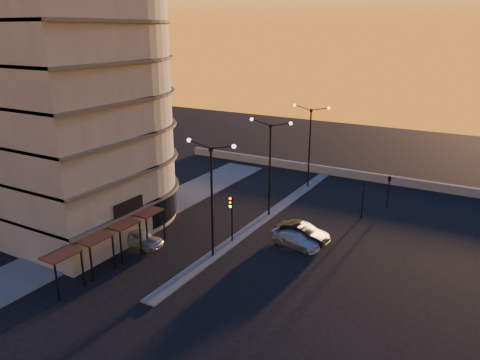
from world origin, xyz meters
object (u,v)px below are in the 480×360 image
object	(u,v)px
traffic_light_main	(231,212)
car_hatchback	(139,238)
car_wagon	(296,240)
streetlamp_mid	(270,161)
car_sedan	(302,232)

from	to	relation	value
traffic_light_main	car_hatchback	world-z (taller)	traffic_light_main
traffic_light_main	car_wagon	xyz separation A→B (m)	(5.04, 2.18, -2.28)
traffic_light_main	car_hatchback	size ratio (longest dim) A/B	0.99
traffic_light_main	car_wagon	distance (m)	5.95
streetlamp_mid	traffic_light_main	distance (m)	7.62
traffic_light_main	car_sedan	world-z (taller)	traffic_light_main
streetlamp_mid	car_hatchback	distance (m)	14.04
traffic_light_main	car_hatchback	xyz separation A→B (m)	(-6.50, -4.33, -2.16)
car_wagon	car_sedan	bearing A→B (deg)	11.05
car_hatchback	car_wagon	bearing A→B (deg)	-65.28
traffic_light_main	car_sedan	bearing A→B (deg)	34.87
car_hatchback	car_sedan	bearing A→B (deg)	-60.49
streetlamp_mid	traffic_light_main	world-z (taller)	streetlamp_mid
traffic_light_main	car_sedan	distance (m)	6.45
car_hatchback	streetlamp_mid	bearing A→B (deg)	-34.25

